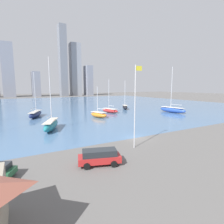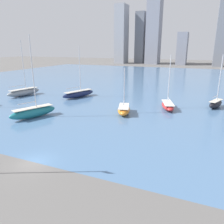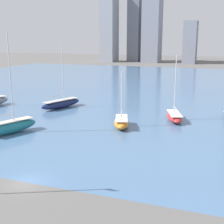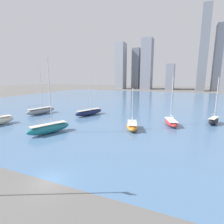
# 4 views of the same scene
# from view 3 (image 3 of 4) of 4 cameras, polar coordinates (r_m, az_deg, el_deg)

# --- Properties ---
(ground_plane) EXTENTS (500.00, 500.00, 0.00)m
(ground_plane) POSITION_cam_3_polar(r_m,az_deg,el_deg) (36.04, -15.39, -12.31)
(ground_plane) COLOR #605E5B
(harbor_water) EXTENTS (180.00, 140.00, 0.00)m
(harbor_water) POSITION_cam_3_polar(r_m,az_deg,el_deg) (99.41, 8.17, 4.43)
(harbor_water) COLOR #4C7099
(harbor_water) RESTS_ON ground_plane
(distant_city_skyline) EXTENTS (115.69, 20.99, 72.69)m
(distant_city_skyline) POSITION_cam_3_polar(r_m,az_deg,el_deg) (197.04, 14.73, 15.99)
(distant_city_skyline) COLOR #8E939E
(distant_city_skyline) RESTS_ON ground_plane
(sailboat_teal) EXTENTS (5.73, 9.72, 16.05)m
(sailboat_teal) POSITION_cam_3_polar(r_m,az_deg,el_deg) (53.68, -18.14, -2.56)
(sailboat_teal) COLOR #1E757F
(sailboat_teal) RESTS_ON harbor_water
(sailboat_orange) EXTENTS (4.45, 7.21, 9.74)m
(sailboat_orange) POSITION_cam_3_polar(r_m,az_deg,el_deg) (54.68, 1.74, -1.85)
(sailboat_orange) COLOR orange
(sailboat_orange) RESTS_ON harbor_water
(sailboat_red) EXTENTS (4.78, 8.09, 12.26)m
(sailboat_red) POSITION_cam_3_polar(r_m,az_deg,el_deg) (60.09, 11.34, -0.79)
(sailboat_red) COLOR #B72828
(sailboat_red) RESTS_ON harbor_water
(sailboat_navy) EXTENTS (6.02, 10.82, 14.11)m
(sailboat_navy) POSITION_cam_3_polar(r_m,az_deg,el_deg) (70.57, -9.29, 1.55)
(sailboat_navy) COLOR #19234C
(sailboat_navy) RESTS_ON harbor_water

